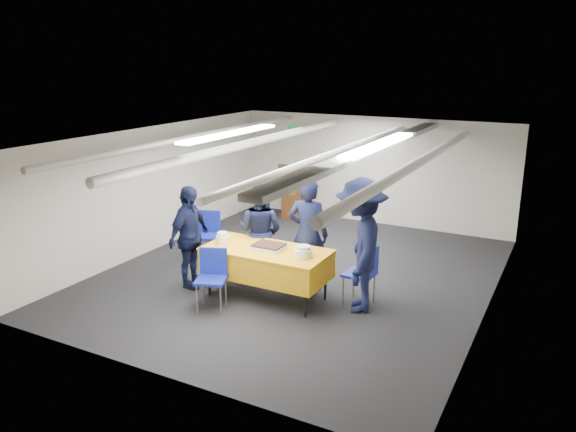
% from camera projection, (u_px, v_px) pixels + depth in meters
% --- Properties ---
extents(ground, '(7.00, 7.00, 0.00)m').
position_uv_depth(ground, '(299.00, 274.00, 9.38)').
color(ground, black).
rests_on(ground, ground).
extents(room_shell, '(6.00, 7.00, 2.30)m').
position_uv_depth(room_shell, '(316.00, 164.00, 9.19)').
color(room_shell, beige).
rests_on(room_shell, ground).
extents(serving_table, '(1.86, 0.91, 0.77)m').
position_uv_depth(serving_table, '(267.00, 262.00, 8.33)').
color(serving_table, black).
rests_on(serving_table, ground).
extents(sheet_cake, '(0.47, 0.36, 0.08)m').
position_uv_depth(sheet_cake, '(269.00, 247.00, 8.26)').
color(sheet_cake, white).
rests_on(sheet_cake, serving_table).
extents(plate_stack_left, '(0.20, 0.20, 0.16)m').
position_uv_depth(plate_stack_left, '(223.00, 238.00, 8.55)').
color(plate_stack_left, white).
rests_on(plate_stack_left, serving_table).
extents(plate_stack_right, '(0.25, 0.25, 0.16)m').
position_uv_depth(plate_stack_right, '(303.00, 252.00, 7.93)').
color(plate_stack_right, white).
rests_on(plate_stack_right, serving_table).
extents(podium, '(0.62, 0.53, 1.25)m').
position_uv_depth(podium, '(297.00, 191.00, 12.52)').
color(podium, brown).
rests_on(podium, ground).
extents(chair_near, '(0.55, 0.55, 0.87)m').
position_uv_depth(chair_near, '(212.00, 272.00, 8.02)').
color(chair_near, gray).
rests_on(chair_near, ground).
extents(chair_right, '(0.45, 0.45, 0.87)m').
position_uv_depth(chair_right, '(365.00, 270.00, 8.11)').
color(chair_right, gray).
rests_on(chair_right, ground).
extents(chair_left, '(0.54, 0.54, 0.87)m').
position_uv_depth(chair_left, '(208.00, 230.00, 9.97)').
color(chair_left, gray).
rests_on(chair_left, ground).
extents(sailor_a, '(0.69, 0.51, 1.75)m').
position_uv_depth(sailor_a, '(308.00, 234.00, 8.61)').
color(sailor_a, black).
rests_on(sailor_a, ground).
extents(sailor_b, '(0.79, 0.62, 1.60)m').
position_uv_depth(sailor_b, '(260.00, 231.00, 9.02)').
color(sailor_b, black).
rests_on(sailor_b, ground).
extents(sailor_c, '(0.44, 0.97, 1.62)m').
position_uv_depth(sailor_c, '(189.00, 237.00, 8.69)').
color(sailor_c, black).
rests_on(sailor_c, ground).
extents(sailor_d, '(1.08, 1.41, 1.92)m').
position_uv_depth(sailor_d, '(360.00, 246.00, 7.84)').
color(sailor_d, black).
rests_on(sailor_d, ground).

